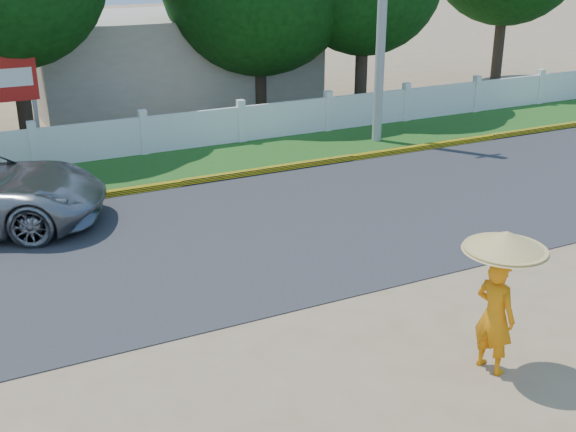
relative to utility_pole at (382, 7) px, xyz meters
The scene contains 8 objects.
ground 12.30m from the utility_pole, 125.43° to the right, with size 120.00×120.00×0.00m, color #9E8460.
road 9.28m from the utility_pole, 143.54° to the right, with size 60.00×7.00×0.02m, color #38383A.
grass_verge 7.83m from the utility_pole, behind, with size 60.00×3.50×0.03m, color #2D601E.
curb 7.92m from the utility_pole, 167.99° to the right, with size 40.00×0.18×0.16m, color yellow.
fence 7.76m from the utility_pole, 165.74° to the left, with size 40.00×0.10×1.10m, color silver.
building_near 9.60m from the utility_pole, 113.75° to the left, with size 10.00×6.00×3.20m, color #B7AD99.
utility_pole is the anchor object (origin of this frame).
monk_with_parasol 12.72m from the utility_pole, 115.43° to the right, with size 1.18×1.18×2.14m.
Camera 1 is at (-5.21, -8.47, 5.84)m, focal length 45.00 mm.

